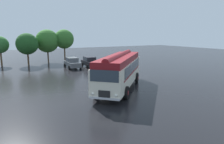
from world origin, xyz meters
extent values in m
plane|color=black|center=(0.00, 0.00, 0.00)|extent=(120.00, 120.00, 0.00)
cube|color=silver|center=(0.62, 0.38, 1.60)|extent=(8.73, 8.94, 2.10)
cube|color=maroon|center=(0.62, 0.38, 2.93)|extent=(8.45, 8.66, 0.56)
cylinder|color=maroon|center=(0.62, 0.38, 3.19)|extent=(7.02, 7.26, 0.60)
cube|color=#2D3842|center=(1.74, -0.28, 2.17)|extent=(5.57, 5.79, 0.84)
cube|color=#2D3842|center=(-0.08, 1.47, 2.17)|extent=(5.57, 5.79, 0.84)
cube|color=maroon|center=(1.67, -0.35, 1.63)|extent=(5.70, 5.93, 0.12)
cube|color=maroon|center=(-0.15, 1.39, 1.63)|extent=(5.70, 5.93, 0.12)
cube|color=#2D3842|center=(-2.86, -3.24, 2.27)|extent=(1.61, 1.55, 0.88)
cube|color=black|center=(-2.86, -3.24, 0.90)|extent=(0.69, 0.67, 0.56)
cube|color=silver|center=(-2.87, -3.26, 0.57)|extent=(1.78, 1.72, 0.16)
sphere|color=white|center=(-2.22, -3.87, 0.87)|extent=(0.22, 0.22, 0.22)
sphere|color=white|center=(-3.52, -2.63, 0.87)|extent=(0.22, 0.22, 0.22)
cylinder|color=black|center=(-0.59, -2.76, 0.55)|extent=(0.96, 0.99, 1.10)
cylinder|color=maroon|center=(-0.59, -2.76, 0.55)|extent=(0.50, 0.50, 0.39)
cylinder|color=black|center=(-2.47, -0.96, 0.55)|extent=(0.96, 0.99, 1.10)
cylinder|color=maroon|center=(-2.47, -0.96, 0.55)|extent=(0.50, 0.50, 0.39)
cylinder|color=black|center=(3.57, 1.57, 0.55)|extent=(0.96, 0.99, 1.10)
cylinder|color=maroon|center=(3.57, 1.57, 0.55)|extent=(0.50, 0.50, 0.39)
cylinder|color=black|center=(1.69, 3.37, 0.55)|extent=(0.96, 0.99, 1.10)
cylinder|color=maroon|center=(1.69, 3.37, 0.55)|extent=(0.50, 0.50, 0.39)
cube|color=#4C5156|center=(0.34, 14.30, 0.67)|extent=(1.80, 4.24, 0.70)
cube|color=#4C5156|center=(0.34, 14.45, 1.34)|extent=(1.55, 2.22, 0.64)
cube|color=#2D3842|center=(1.10, 14.43, 1.34)|extent=(0.07, 1.93, 0.50)
cube|color=#2D3842|center=(-0.42, 14.47, 1.34)|extent=(0.07, 1.93, 0.50)
cylinder|color=black|center=(1.19, 12.98, 0.32)|extent=(0.21, 0.64, 0.64)
cylinder|color=black|center=(-0.57, 13.02, 0.32)|extent=(0.21, 0.64, 0.64)
cylinder|color=black|center=(1.25, 15.58, 0.32)|extent=(0.21, 0.64, 0.64)
cylinder|color=black|center=(-0.51, 15.62, 0.32)|extent=(0.21, 0.64, 0.64)
cube|color=black|center=(3.15, 13.92, 0.67)|extent=(1.91, 4.28, 0.70)
cube|color=black|center=(3.15, 14.07, 1.34)|extent=(1.61, 2.26, 0.64)
cube|color=#2D3842|center=(3.91, 14.03, 1.34)|extent=(0.12, 1.93, 0.50)
cube|color=#2D3842|center=(2.40, 14.11, 1.34)|extent=(0.12, 1.93, 0.50)
cylinder|color=black|center=(3.96, 12.57, 0.32)|extent=(0.23, 0.65, 0.64)
cylinder|color=black|center=(2.20, 12.67, 0.32)|extent=(0.23, 0.65, 0.64)
cylinder|color=black|center=(4.09, 15.18, 0.32)|extent=(0.23, 0.65, 0.64)
cylinder|color=black|center=(2.34, 15.27, 0.32)|extent=(0.23, 0.65, 0.64)
cylinder|color=#4C3823|center=(-9.42, 22.60, 1.23)|extent=(0.27, 0.27, 2.46)
sphere|color=#2D662D|center=(-9.42, 22.60, 3.52)|extent=(2.84, 2.84, 2.84)
cylinder|color=#4C3823|center=(-5.36, 20.95, 1.14)|extent=(0.28, 0.28, 2.27)
sphere|color=#1E4C1E|center=(-5.36, 20.95, 3.64)|extent=(3.64, 3.64, 3.64)
sphere|color=#1E4C1E|center=(-4.83, 20.55, 3.42)|extent=(2.51, 2.51, 2.51)
cylinder|color=#4C3823|center=(-1.67, 22.65, 1.21)|extent=(0.25, 0.25, 2.41)
sphere|color=#336B28|center=(-1.67, 22.65, 4.01)|extent=(4.27, 4.27, 4.27)
sphere|color=#336B28|center=(-1.45, 22.55, 4.41)|extent=(3.34, 3.34, 3.34)
cylinder|color=#4C3823|center=(1.46, 22.45, 1.48)|extent=(0.27, 0.27, 2.96)
sphere|color=#336B28|center=(1.46, 22.45, 4.34)|extent=(3.69, 3.69, 3.69)
sphere|color=#336B28|center=(1.34, 22.06, 4.44)|extent=(2.62, 2.62, 2.62)
camera|label=1|loc=(-9.19, -15.92, 5.26)|focal=32.00mm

